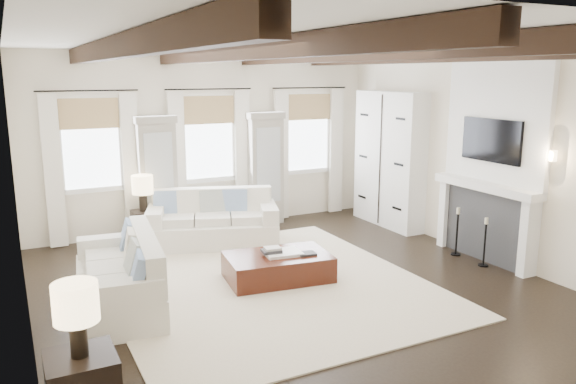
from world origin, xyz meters
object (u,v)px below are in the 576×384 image
ottoman (278,267)px  side_table_back (145,228)px  sofa_back (213,223)px  sofa_left (123,278)px

ottoman → side_table_back: 2.82m
sofa_back → ottoman: sofa_back is taller
sofa_back → ottoman: size_ratio=1.64×
ottoman → sofa_left: bearing=-174.9°
sofa_left → side_table_back: 2.58m
sofa_left → side_table_back: size_ratio=3.74×
sofa_back → ottoman: 2.05m
sofa_back → side_table_back: sofa_back is taller
sofa_back → sofa_left: 2.69m
sofa_left → side_table_back: bearing=71.5°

